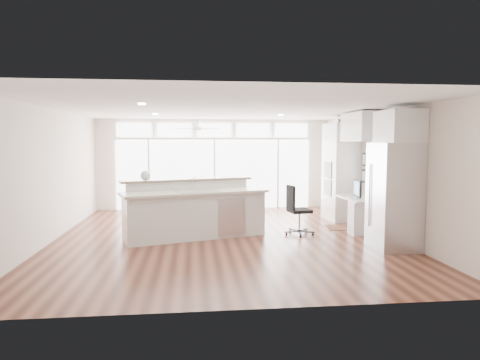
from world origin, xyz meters
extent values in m
cube|color=#431E14|center=(0.00, 0.00, -0.01)|extent=(7.00, 8.00, 0.02)
cube|color=white|center=(0.00, 0.00, 2.70)|extent=(7.00, 8.00, 0.02)
cube|color=beige|center=(0.00, 4.00, 1.35)|extent=(7.00, 0.04, 2.70)
cube|color=beige|center=(0.00, -4.00, 1.35)|extent=(7.00, 0.04, 2.70)
cube|color=beige|center=(-3.50, 0.00, 1.35)|extent=(0.04, 8.00, 2.70)
cube|color=beige|center=(3.50, 0.00, 1.35)|extent=(0.04, 8.00, 2.70)
cube|color=white|center=(0.00, 3.94, 1.05)|extent=(5.80, 0.06, 2.08)
cube|color=white|center=(0.00, 3.94, 2.38)|extent=(5.90, 0.06, 0.40)
cube|color=white|center=(3.46, 0.30, 1.55)|extent=(0.04, 0.85, 0.85)
cube|color=silver|center=(-0.50, 2.80, 2.48)|extent=(1.16, 1.16, 0.32)
cube|color=white|center=(0.00, 0.20, 2.68)|extent=(3.40, 3.00, 0.02)
cube|color=silver|center=(3.17, 1.80, 1.25)|extent=(0.64, 1.20, 2.50)
cube|color=silver|center=(3.13, 0.30, 0.38)|extent=(0.72, 1.30, 0.76)
cube|color=silver|center=(3.17, 0.30, 2.35)|extent=(0.64, 1.30, 0.64)
cube|color=silver|center=(3.11, -1.35, 1.00)|extent=(0.76, 0.90, 2.00)
cube|color=silver|center=(3.17, -1.35, 2.30)|extent=(0.64, 0.90, 0.60)
cube|color=black|center=(3.46, 0.92, 1.40)|extent=(0.06, 0.22, 0.80)
cube|color=silver|center=(-0.60, 0.03, 0.61)|extent=(3.25, 2.01, 1.21)
cube|color=#3B1D13|center=(2.95, 0.66, 0.01)|extent=(0.97, 0.75, 0.01)
cube|color=black|center=(1.65, 0.05, 0.54)|extent=(0.64, 0.60, 1.07)
sphere|color=silver|center=(-1.63, 0.13, 1.32)|extent=(0.26, 0.26, 0.21)
cube|color=black|center=(3.05, 0.30, 0.97)|extent=(0.14, 0.52, 0.43)
cube|color=silver|center=(2.88, 0.30, 0.77)|extent=(0.14, 0.31, 0.01)
imported|color=#2A5926|center=(3.17, 1.80, 2.60)|extent=(0.27, 0.29, 0.21)
camera|label=1|loc=(-0.63, -8.94, 2.00)|focal=32.00mm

